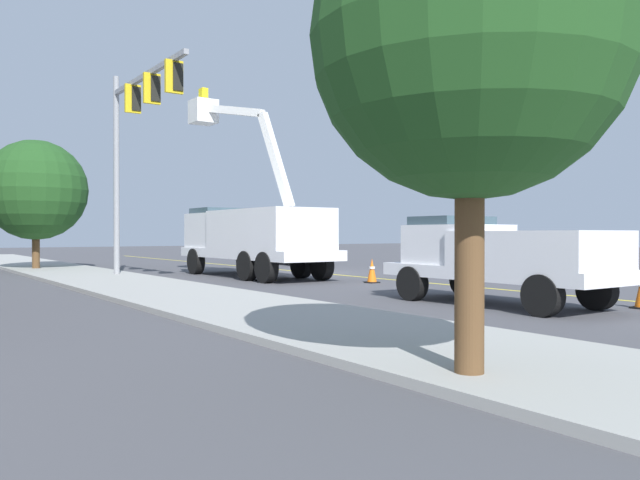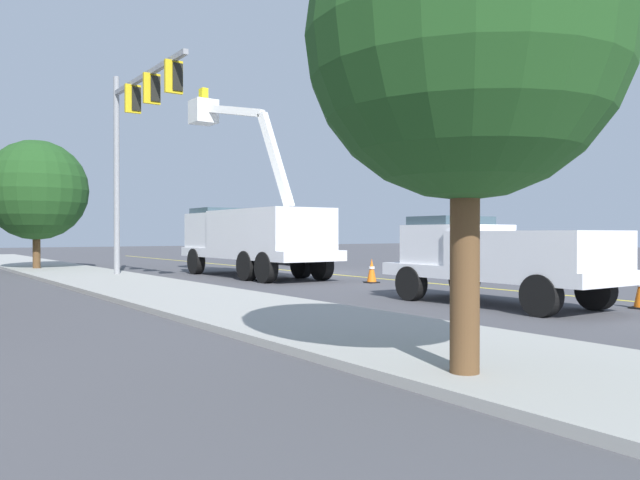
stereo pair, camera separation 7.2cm
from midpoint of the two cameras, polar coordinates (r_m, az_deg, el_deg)
ground at (r=26.39m, az=-0.44°, el=-2.99°), size 120.00×120.00×0.00m
sidewalk_far_side at (r=22.67m, az=-18.66°, el=-3.45°), size 60.00×3.64×0.12m
lane_centre_stripe at (r=26.39m, az=-0.44°, el=-2.98°), size 50.00×0.19×0.01m
utility_bucket_truck at (r=24.00m, az=-6.12°, el=0.53°), size 8.20×3.12×7.24m
service_pickup_truck at (r=14.93m, az=16.02°, el=-1.43°), size 5.60×2.19×2.06m
passing_minivan at (r=33.80m, az=-2.71°, el=-0.56°), size 4.80×1.95×1.69m
traffic_cone_mid_front at (r=20.99m, az=4.81°, el=-2.80°), size 0.40×0.40×0.82m
traffic_cone_mid_rear at (r=27.73m, az=-6.08°, el=-1.97°), size 0.40×0.40×0.84m
traffic_signal_mast at (r=23.26m, az=-16.27°, el=9.96°), size 6.74×0.56×7.58m
street_tree_left at (r=7.30m, az=13.33°, el=17.16°), size 3.49×3.49×5.48m
street_tree_right at (r=30.38m, az=-24.27°, el=4.14°), size 4.39×4.39×5.76m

